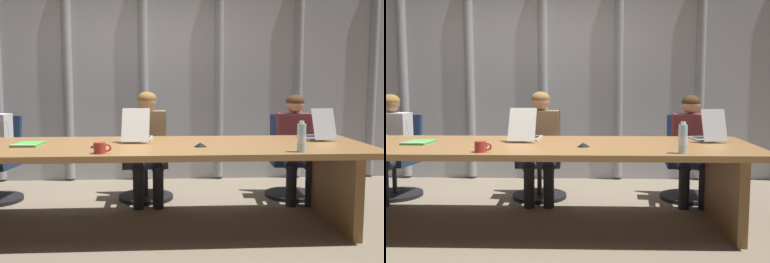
{
  "view_description": "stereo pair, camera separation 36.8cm",
  "coord_description": "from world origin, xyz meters",
  "views": [
    {
      "loc": [
        0.21,
        -3.83,
        1.28
      ],
      "look_at": [
        0.46,
        0.11,
        0.84
      ],
      "focal_mm": 41.38,
      "sensor_mm": 36.0,
      "label": 1
    },
    {
      "loc": [
        0.58,
        -3.83,
        1.28
      ],
      "look_at": [
        0.46,
        0.11,
        0.84
      ],
      "focal_mm": 41.38,
      "sensor_mm": 36.0,
      "label": 2
    }
  ],
  "objects": [
    {
      "name": "office_chair_center",
      "position": [
        1.64,
        1.03,
        0.34
      ],
      "size": [
        0.6,
        0.6,
        0.91
      ],
      "rotation": [
        0.0,
        0.0,
        -1.65
      ],
      "color": "navy",
      "rests_on": "ground_plane"
    },
    {
      "name": "person_left_mid",
      "position": [
        0.03,
        0.88,
        0.67
      ],
      "size": [
        0.42,
        0.56,
        1.18
      ],
      "rotation": [
        0.0,
        0.0,
        -1.53
      ],
      "color": "olive",
      "rests_on": "ground_plane"
    },
    {
      "name": "spiral_notepad",
      "position": [
        -0.96,
        0.03,
        0.75
      ],
      "size": [
        0.23,
        0.31,
        0.03
      ],
      "rotation": [
        0.0,
        0.0,
        -0.04
      ],
      "color": "#4CB74C",
      "rests_on": "conference_table"
    },
    {
      "name": "conference_table",
      "position": [
        0.0,
        0.0,
        0.6
      ],
      "size": [
        3.99,
        1.2,
        0.74
      ],
      "color": "olive",
      "rests_on": "ground_plane"
    },
    {
      "name": "curtain_backdrop",
      "position": [
        -0.0,
        2.02,
        1.4
      ],
      "size": [
        6.97,
        0.16,
        2.8
      ],
      "color": "#B2B2B7",
      "rests_on": "ground_plane"
    },
    {
      "name": "coffee_mug_near",
      "position": [
        -0.28,
        -0.46,
        0.78
      ],
      "size": [
        0.13,
        0.09,
        0.09
      ],
      "color": "#B2332D",
      "rests_on": "conference_table"
    },
    {
      "name": "person_center",
      "position": [
        1.64,
        0.88,
        0.65
      ],
      "size": [
        0.42,
        0.57,
        1.15
      ],
      "rotation": [
        0.0,
        0.0,
        -1.65
      ],
      "color": "brown",
      "rests_on": "ground_plane"
    },
    {
      "name": "ground_plane",
      "position": [
        0.0,
        0.0,
        0.0
      ],
      "size": [
        13.94,
        13.94,
        0.0
      ],
      "primitive_type": "plane",
      "color": "#7F705B"
    },
    {
      "name": "laptop_center",
      "position": [
        1.65,
        0.27,
        0.8
      ],
      "size": [
        0.27,
        0.45,
        0.3
      ],
      "rotation": [
        0.0,
        0.0,
        1.71
      ],
      "color": "#BCBCC1",
      "rests_on": "conference_table"
    },
    {
      "name": "laptop_left_mid",
      "position": [
        -0.04,
        0.27,
        0.8
      ],
      "size": [
        0.27,
        0.49,
        0.31
      ],
      "rotation": [
        0.0,
        0.0,
        1.52
      ],
      "color": "beige",
      "rests_on": "conference_table"
    },
    {
      "name": "conference_mic_left_side",
      "position": [
        0.51,
        -0.16,
        0.76
      ],
      "size": [
        0.11,
        0.11,
        0.03
      ],
      "primitive_type": "cone",
      "color": "black",
      "rests_on": "conference_table"
    },
    {
      "name": "office_chair_left_mid",
      "position": [
        0.0,
        1.04,
        0.36
      ],
      "size": [
        0.6,
        0.6,
        0.97
      ],
      "rotation": [
        0.0,
        0.0,
        -1.54
      ],
      "color": "#2D2D38",
      "rests_on": "ground_plane"
    },
    {
      "name": "water_bottle_primary",
      "position": [
        1.27,
        -0.48,
        0.85
      ],
      "size": [
        0.07,
        0.07,
        0.24
      ],
      "color": "silver",
      "rests_on": "conference_table"
    },
    {
      "name": "conference_mic_middle",
      "position": [
        -0.36,
        -0.14,
        0.76
      ],
      "size": [
        0.11,
        0.11,
        0.03
      ],
      "primitive_type": "cone",
      "color": "black",
      "rests_on": "conference_table"
    }
  ]
}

